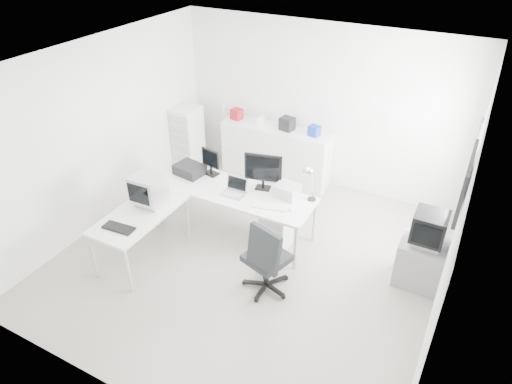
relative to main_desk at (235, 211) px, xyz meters
The scene contains 30 objects.
floor 0.76m from the main_desk, 41.79° to the right, with size 5.00×5.00×0.01m, color silver.
ceiling 2.51m from the main_desk, 41.79° to the right, with size 5.00×5.00×0.01m, color white.
back_wall 2.35m from the main_desk, 76.65° to the left, with size 5.00×0.02×2.80m, color white.
left_wall 2.30m from the main_desk, 167.73° to the right, with size 0.02×5.00×2.80m, color white.
right_wall 3.19m from the main_desk, ahead, with size 0.02×5.00×2.80m, color white.
window 3.30m from the main_desk, 14.40° to the left, with size 0.02×1.20×1.10m, color white, non-canonical shape.
wall_picture 3.35m from the main_desk, ahead, with size 0.04×0.90×0.60m, color black, non-canonical shape.
main_desk is the anchor object (origin of this frame).
side_desk 1.39m from the main_desk, 127.69° to the right, with size 0.70×1.40×0.75m, color white, non-canonical shape.
drawer_pedestal 0.71m from the main_desk, ahead, with size 0.40×0.50×0.60m, color white.
inkjet_printer 0.97m from the main_desk, behind, with size 0.43×0.34×0.15m, color black.
lcd_monitor_small 0.84m from the main_desk, 155.56° to the left, with size 0.33×0.19×0.41m, color black, non-canonical shape.
lcd_monitor_large 0.79m from the main_desk, 35.54° to the left, with size 0.55×0.22×0.57m, color black, non-canonical shape.
laptop 0.50m from the main_desk, 63.43° to the right, with size 0.33×0.34×0.22m, color #B7B7BA, non-canonical shape.
white_keyboard 0.77m from the main_desk, 12.99° to the right, with size 0.46×0.14×0.02m, color white.
white_mouse 1.04m from the main_desk, ahead, with size 0.06×0.06×0.06m, color white.
laser_printer 0.91m from the main_desk, 16.35° to the left, with size 0.33×0.28×0.19m, color #B4B4B4.
desk_lamp 1.29m from the main_desk, 15.26° to the left, with size 0.15×0.15×0.44m, color silver, non-canonical shape.
crt_monitor 1.35m from the main_desk, 135.00° to the right, with size 0.43×0.43×0.49m, color #B7B7BA, non-canonical shape.
black_keyboard 1.77m from the main_desk, 119.54° to the right, with size 0.42×0.17×0.03m, color black.
office_chair 1.31m from the main_desk, 41.47° to the right, with size 0.64×0.64×1.11m, color #272A2C, non-canonical shape.
tv_cabinet 2.72m from the main_desk, ahead, with size 0.59×0.49×0.65m, color gray.
crt_tv 2.76m from the main_desk, ahead, with size 0.50×0.48×0.45m, color black, non-canonical shape.
sideboard 1.82m from the main_desk, 95.71° to the left, with size 1.99×0.50×0.99m, color white.
clutter_box_a 2.17m from the main_desk, 118.54° to the left, with size 0.19×0.17×0.19m, color maroon.
clutter_box_b 1.99m from the main_desk, 104.92° to the left, with size 0.14×0.12×0.14m, color white.
clutter_box_c 1.95m from the main_desk, 89.37° to the left, with size 0.22×0.20×0.22m, color black.
clutter_box_d 2.00m from the main_desk, 73.91° to the left, with size 0.18×0.15×0.18m, color #1834AC.
clutter_bottle 2.36m from the main_desk, 124.79° to the left, with size 0.07×0.07×0.22m, color white.
filing_cabinet 2.27m from the main_desk, 142.50° to the left, with size 0.42×0.50×1.21m, color white.
Camera 1 is at (2.43, -4.41, 4.31)m, focal length 32.00 mm.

